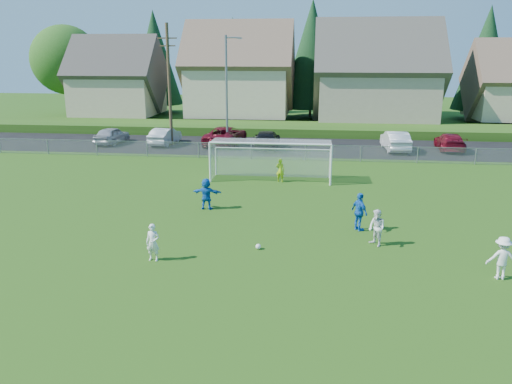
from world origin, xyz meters
TOP-DOWN VIEW (x-y plane):
  - ground at (0.00, 0.00)m, footprint 160.00×160.00m
  - asphalt_lot at (0.00, 27.50)m, footprint 60.00×60.00m
  - grass_embankment at (0.00, 35.00)m, footprint 70.00×6.00m
  - soccer_ball at (0.51, 4.47)m, footprint 0.22×0.22m
  - player_white_a at (-3.33, 2.89)m, footprint 0.56×0.39m
  - player_white_b at (5.25, 5.41)m, footprint 0.90×0.94m
  - player_white_c at (9.21, 2.75)m, footprint 1.01×0.60m
  - player_blue_a at (4.70, 7.20)m, footprint 0.90×1.08m
  - player_blue_b at (-2.70, 9.53)m, footprint 1.51×0.57m
  - goalkeeper at (0.61, 15.50)m, footprint 0.60×0.46m
  - car_a at (-14.93, 27.20)m, footprint 2.08×4.39m
  - car_b at (-10.21, 27.36)m, footprint 1.89×4.48m
  - car_c at (-4.94, 27.67)m, footprint 3.32×6.05m
  - car_d at (-1.29, 26.50)m, footprint 2.15×5.08m
  - car_f at (9.15, 26.85)m, footprint 1.90×4.85m
  - car_g at (13.58, 27.49)m, footprint 2.21×4.83m
  - soccer_goal at (0.00, 16.05)m, footprint 7.42×1.90m
  - chainlink_fence at (0.00, 22.00)m, footprint 52.06×0.06m
  - streetlight at (-4.45, 26.00)m, footprint 1.38×0.18m
  - utility_pole at (-9.50, 27.00)m, footprint 1.60×0.26m
  - houses_row at (1.97, 42.46)m, footprint 53.90×11.45m
  - tree_row at (1.04, 48.74)m, footprint 65.98×12.36m

SIDE VIEW (x-z plane):
  - ground at x=0.00m, z-range 0.00..0.00m
  - asphalt_lot at x=0.00m, z-range 0.01..0.01m
  - soccer_ball at x=0.51m, z-range 0.00..0.22m
  - grass_embankment at x=0.00m, z-range 0.00..0.80m
  - chainlink_fence at x=0.00m, z-range 0.03..1.23m
  - car_g at x=13.58m, z-range 0.00..1.37m
  - car_b at x=-10.21m, z-range 0.00..1.44m
  - goalkeeper at x=0.61m, z-range 0.00..1.45m
  - player_white_a at x=-3.33m, z-range 0.00..1.45m
  - car_a at x=-14.93m, z-range 0.00..1.45m
  - car_d at x=-1.29m, z-range 0.00..1.46m
  - player_white_b at x=5.25m, z-range 0.00..1.53m
  - player_white_c at x=9.21m, z-range 0.00..1.55m
  - car_f at x=9.15m, z-range 0.00..1.57m
  - player_blue_b at x=-2.70m, z-range 0.00..1.60m
  - car_c at x=-4.94m, z-range 0.00..1.61m
  - player_blue_a at x=4.70m, z-range 0.00..1.72m
  - soccer_goal at x=0.00m, z-range 0.38..2.88m
  - streetlight at x=-4.45m, z-range 0.34..9.34m
  - utility_pole at x=-9.50m, z-range 0.15..10.15m
  - tree_row at x=1.04m, z-range 0.01..13.81m
  - houses_row at x=1.97m, z-range 0.69..13.97m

